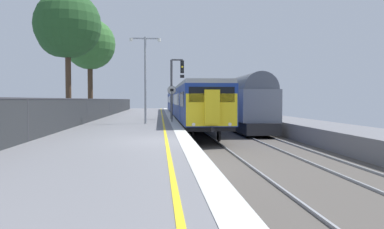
# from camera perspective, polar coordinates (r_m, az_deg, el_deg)

# --- Properties ---
(ground) EXTENTS (17.40, 110.00, 1.21)m
(ground) POSITION_cam_1_polar(r_m,az_deg,el_deg) (15.20, 7.63, -6.01)
(ground) COLOR slate
(commuter_train_at_platform) EXTENTS (2.83, 42.56, 3.81)m
(commuter_train_at_platform) POSITION_cam_1_polar(r_m,az_deg,el_deg) (41.07, -1.03, 1.80)
(commuter_train_at_platform) COLOR navy
(commuter_train_at_platform) RESTS_ON ground
(freight_train_adjacent_track) EXTENTS (2.60, 60.68, 4.36)m
(freight_train_adjacent_track) POSITION_cam_1_polar(r_m,az_deg,el_deg) (55.10, 2.19, 2.02)
(freight_train_adjacent_track) COLOR #232326
(freight_train_adjacent_track) RESTS_ON ground
(signal_gantry) EXTENTS (1.10, 0.24, 4.76)m
(signal_gantry) POSITION_cam_1_polar(r_m,az_deg,el_deg) (30.94, -2.51, 4.85)
(signal_gantry) COLOR #47474C
(signal_gantry) RESTS_ON ground
(speed_limit_sign) EXTENTS (0.59, 0.08, 2.52)m
(speed_limit_sign) POSITION_cam_1_polar(r_m,az_deg,el_deg) (26.97, -2.98, 2.32)
(speed_limit_sign) COLOR #59595B
(speed_limit_sign) RESTS_ON ground
(platform_lamp_mid) EXTENTS (2.00, 0.20, 5.59)m
(platform_lamp_mid) POSITION_cam_1_polar(r_m,az_deg,el_deg) (25.38, -6.87, 6.13)
(platform_lamp_mid) COLOR #93999E
(platform_lamp_mid) RESTS_ON ground
(platform_back_fence) EXTENTS (0.07, 99.00, 1.63)m
(platform_back_fence) POSITION_cam_1_polar(r_m,az_deg,el_deg) (15.49, -23.01, -0.57)
(platform_back_fence) COLOR #282B2D
(platform_back_fence) RESTS_ON ground
(background_tree_left) EXTENTS (4.32, 4.32, 8.58)m
(background_tree_left) POSITION_cam_1_polar(r_m,az_deg,el_deg) (27.18, -18.04, 12.06)
(background_tree_left) COLOR #473323
(background_tree_left) RESTS_ON ground
(background_tree_centre) EXTENTS (4.37, 4.37, 8.53)m
(background_tree_centre) POSITION_cam_1_polar(r_m,az_deg,el_deg) (34.94, -14.87, 9.74)
(background_tree_centre) COLOR #473323
(background_tree_centre) RESTS_ON ground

